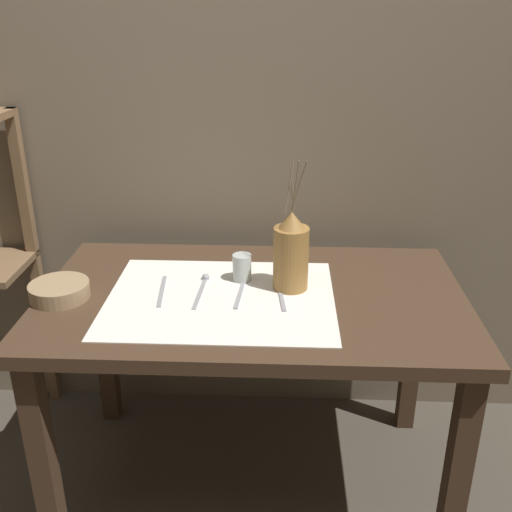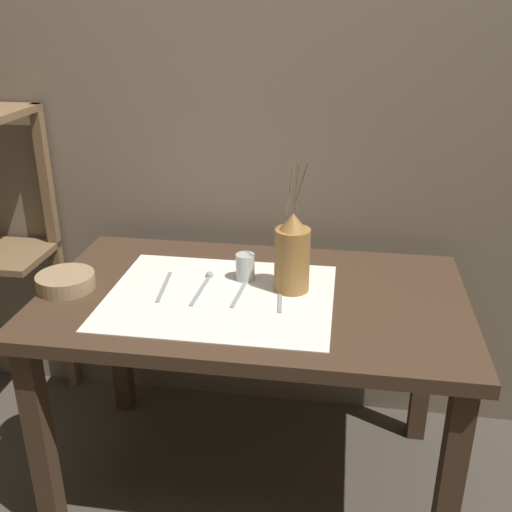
% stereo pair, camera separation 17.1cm
% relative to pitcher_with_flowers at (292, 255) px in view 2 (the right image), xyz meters
% --- Properties ---
extents(ground_plane, '(12.00, 12.00, 0.00)m').
position_rel_pitcher_with_flowers_xyz_m(ground_plane, '(-0.11, -0.04, -0.82)').
color(ground_plane, '#473F35').
extents(stone_wall_back, '(7.00, 0.06, 2.40)m').
position_rel_pitcher_with_flowers_xyz_m(stone_wall_back, '(-0.11, 0.44, 0.38)').
color(stone_wall_back, '#7A6B56').
rests_on(stone_wall_back, ground_plane).
extents(wooden_table, '(1.25, 0.74, 0.70)m').
position_rel_pitcher_with_flowers_xyz_m(wooden_table, '(-0.11, -0.04, -0.20)').
color(wooden_table, '#422D1E').
rests_on(wooden_table, ground_plane).
extents(linen_cloth, '(0.65, 0.52, 0.00)m').
position_rel_pitcher_with_flowers_xyz_m(linen_cloth, '(-0.20, -0.07, -0.11)').
color(linen_cloth, white).
rests_on(linen_cloth, wooden_table).
extents(pitcher_with_flowers, '(0.10, 0.10, 0.40)m').
position_rel_pitcher_with_flowers_xyz_m(pitcher_with_flowers, '(0.00, 0.00, 0.00)').
color(pitcher_with_flowers, olive).
rests_on(pitcher_with_flowers, wooden_table).
extents(wooden_bowl, '(0.17, 0.17, 0.05)m').
position_rel_pitcher_with_flowers_xyz_m(wooden_bowl, '(-0.67, -0.09, -0.09)').
color(wooden_bowl, '#9E7F5B').
rests_on(wooden_bowl, wooden_table).
extents(glass_tumbler_near, '(0.06, 0.06, 0.08)m').
position_rel_pitcher_with_flowers_xyz_m(glass_tumbler_near, '(-0.15, 0.05, -0.07)').
color(glass_tumbler_near, '#B7C1BC').
rests_on(glass_tumbler_near, wooden_table).
extents(fork_outer, '(0.03, 0.20, 0.00)m').
position_rel_pitcher_with_flowers_xyz_m(fork_outer, '(-0.38, -0.04, -0.11)').
color(fork_outer, '#939399').
rests_on(fork_outer, wooden_table).
extents(spoon_inner, '(0.03, 0.21, 0.02)m').
position_rel_pitcher_with_flowers_xyz_m(spoon_inner, '(-0.26, 0.01, -0.11)').
color(spoon_inner, '#939399').
rests_on(spoon_inner, wooden_table).
extents(knife_center, '(0.03, 0.20, 0.00)m').
position_rel_pitcher_with_flowers_xyz_m(knife_center, '(-0.15, -0.05, -0.11)').
color(knife_center, '#939399').
rests_on(knife_center, wooden_table).
extents(fork_inner, '(0.03, 0.20, 0.00)m').
position_rel_pitcher_with_flowers_xyz_m(fork_inner, '(-0.03, -0.05, -0.11)').
color(fork_inner, '#939399').
rests_on(fork_inner, wooden_table).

